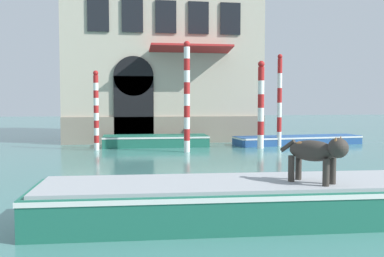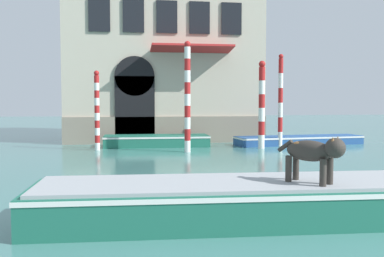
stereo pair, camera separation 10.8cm
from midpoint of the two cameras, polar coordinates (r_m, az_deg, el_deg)
name	(u,v)px [view 2 (the right image)]	position (r m, az deg, el deg)	size (l,w,h in m)	color
palazzo_left	(162,23)	(25.94, -3.77, 13.26)	(10.28, 7.40, 13.07)	#BCB29E
boat_foreground	(259,199)	(8.30, 8.88, -8.85)	(8.22, 2.38, 0.72)	#1E6651
dog_on_deck	(314,152)	(8.07, 15.60, -2.89)	(0.89, 1.05, 0.85)	#332D28
boat_moored_near_palazzo	(156,140)	(21.11, -4.39, -1.53)	(4.92, 1.77, 0.52)	#1E6651
boat_moored_far	(299,140)	(22.64, 13.55, -1.41)	(6.48, 2.07, 0.42)	#234C8C
mooring_pole_0	(280,100)	(21.38, 11.31, 3.56)	(0.22, 0.22, 4.31)	white
mooring_pole_1	(187,96)	(18.63, -0.42, 4.09)	(0.26, 0.26, 4.60)	white
mooring_pole_2	(97,110)	(19.77, -11.82, 2.30)	(0.22, 0.22, 3.44)	white
mooring_pole_3	(262,104)	(20.34, 8.99, 3.06)	(0.29, 0.29, 3.92)	white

